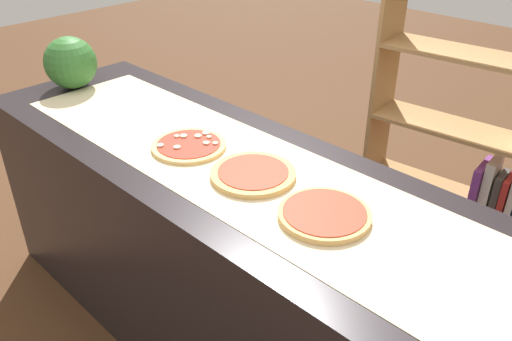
% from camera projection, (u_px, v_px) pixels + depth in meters
% --- Properties ---
extents(counter, '(2.70, 0.73, 0.90)m').
position_uv_depth(counter, '(256.00, 276.00, 2.01)').
color(counter, black).
rests_on(counter, ground_plane).
extents(parchment_paper, '(2.29, 0.52, 0.00)m').
position_uv_depth(parchment_paper, '(256.00, 175.00, 1.79)').
color(parchment_paper, beige).
rests_on(parchment_paper, counter).
extents(pizza_mushroom_0, '(0.28, 0.28, 0.02)m').
position_uv_depth(pizza_mushroom_0, '(189.00, 145.00, 1.96)').
color(pizza_mushroom_0, '#DBB26B').
rests_on(pizza_mushroom_0, parchment_paper).
extents(pizza_plain_1, '(0.29, 0.29, 0.02)m').
position_uv_depth(pizza_plain_1, '(253.00, 174.00, 1.77)').
color(pizza_plain_1, tan).
rests_on(pizza_plain_1, parchment_paper).
extents(pizza_plain_2, '(0.28, 0.28, 0.02)m').
position_uv_depth(pizza_plain_2, '(324.00, 214.00, 1.57)').
color(pizza_plain_2, tan).
rests_on(pizza_plain_2, parchment_paper).
extents(watermelon, '(0.24, 0.24, 0.24)m').
position_uv_depth(watermelon, '(70.00, 63.00, 2.43)').
color(watermelon, '#2D6628').
rests_on(watermelon, counter).
extents(bookshelf, '(0.90, 0.33, 1.45)m').
position_uv_depth(bookshelf, '(491.00, 154.00, 2.44)').
color(bookshelf, '#A87A47').
rests_on(bookshelf, ground_plane).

